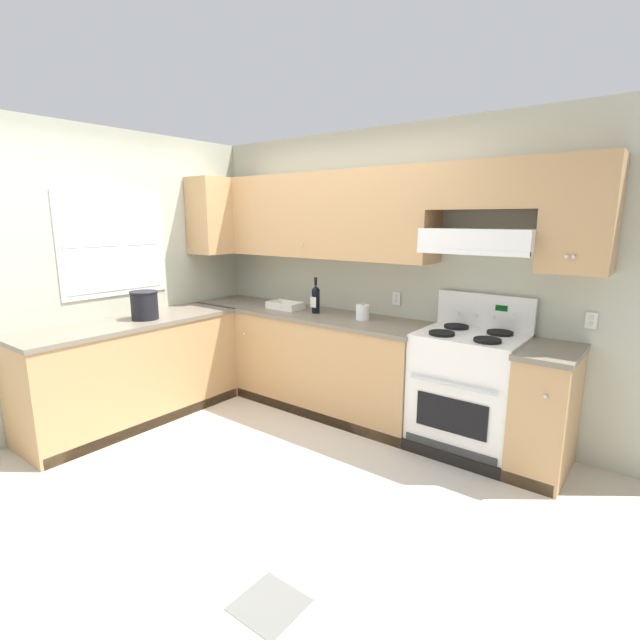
{
  "coord_description": "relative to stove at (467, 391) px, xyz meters",
  "views": [
    {
      "loc": [
        2.52,
        -2.16,
        1.78
      ],
      "look_at": [
        0.31,
        0.7,
        1.0
      ],
      "focal_mm": 26.59,
      "sensor_mm": 36.0,
      "label": 1
    }
  ],
  "objects": [
    {
      "name": "bowl",
      "position": [
        -1.85,
        -0.01,
        0.46
      ],
      "size": [
        0.34,
        0.21,
        0.07
      ],
      "color": "white",
      "rests_on": "counter_back_run"
    },
    {
      "name": "floor_accent_tile",
      "position": [
        -0.14,
        -2.06,
        -0.48
      ],
      "size": [
        0.3,
        0.3,
        0.01
      ],
      "primitive_type": "cube",
      "color": "slate",
      "rests_on": "ground_plane"
    },
    {
      "name": "wall_back",
      "position": [
        -0.92,
        0.27,
        1.0
      ],
      "size": [
        4.68,
        0.57,
        2.55
      ],
      "color": "#B7BAA3",
      "rests_on": "ground_plane"
    },
    {
      "name": "ground_plane",
      "position": [
        -1.31,
        -1.25,
        -0.48
      ],
      "size": [
        7.04,
        7.04,
        0.0
      ],
      "primitive_type": "plane",
      "color": "beige"
    },
    {
      "name": "paper_towel_roll",
      "position": [
        -0.97,
        0.02,
        0.5
      ],
      "size": [
        0.12,
        0.12,
        0.13
      ],
      "color": "white",
      "rests_on": "counter_back_run"
    },
    {
      "name": "counter_back_run",
      "position": [
        -1.33,
        -0.01,
        -0.03
      ],
      "size": [
        3.6,
        0.65,
        0.91
      ],
      "color": "tan",
      "rests_on": "ground_plane"
    },
    {
      "name": "stove",
      "position": [
        0.0,
        0.0,
        0.0
      ],
      "size": [
        0.76,
        0.62,
        1.2
      ],
      "color": "white",
      "rests_on": "ground_plane"
    },
    {
      "name": "wine_bottle",
      "position": [
        -1.48,
        0.0,
        0.57
      ],
      "size": [
        0.07,
        0.08,
        0.34
      ],
      "color": "black",
      "rests_on": "counter_back_run"
    },
    {
      "name": "counter_left_run",
      "position": [
        -2.55,
        -1.26,
        -0.03
      ],
      "size": [
        0.63,
        1.91,
        0.91
      ],
      "color": "tan",
      "rests_on": "ground_plane"
    },
    {
      "name": "wall_left",
      "position": [
        -2.9,
        -1.03,
        0.87
      ],
      "size": [
        0.47,
        4.0,
        2.55
      ],
      "color": "#B7BAA3",
      "rests_on": "ground_plane"
    },
    {
      "name": "bucket",
      "position": [
        -2.49,
        -1.13,
        0.56
      ],
      "size": [
        0.24,
        0.24,
        0.25
      ],
      "color": "black",
      "rests_on": "counter_left_run"
    }
  ]
}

